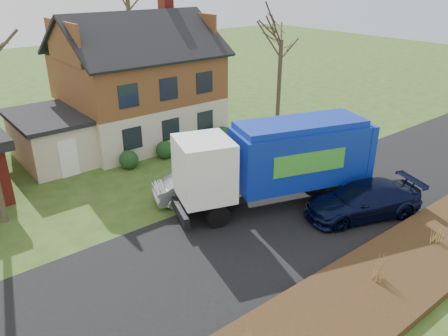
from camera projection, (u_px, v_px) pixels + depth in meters
ground at (260, 233)px, 18.77m from camera, size 120.00×120.00×0.00m
road at (260, 232)px, 18.77m from camera, size 80.00×7.00×0.02m
mulch_verge at (366, 295)px, 14.93m from camera, size 80.00×3.50×0.30m
main_house at (131, 79)px, 27.90m from camera, size 12.95×8.95×9.26m
garbage_truck at (280, 158)px, 20.27m from camera, size 9.75×5.32×4.04m
silver_sedan at (197, 187)px, 21.25m from camera, size 4.47×2.75×1.39m
navy_wagon at (363, 200)px, 19.81m from camera, size 5.87×4.00×1.58m
tree_front_east at (282, 24)px, 28.32m from camera, size 3.19×3.19×8.86m
grass_clump_mid at (379, 267)px, 15.21m from camera, size 0.39×0.32×1.08m
grass_clump_east at (437, 234)px, 17.37m from camera, size 0.32×0.27×0.81m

